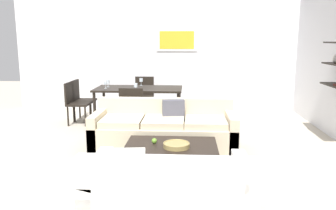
% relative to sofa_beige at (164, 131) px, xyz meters
% --- Properties ---
extents(ground_plane, '(18.00, 18.00, 0.00)m').
position_rel_sofa_beige_xyz_m(ground_plane, '(-0.02, -0.34, -0.29)').
color(ground_plane, '#BCB29E').
extents(back_wall_unit, '(8.40, 0.09, 2.70)m').
position_rel_sofa_beige_xyz_m(back_wall_unit, '(0.28, 3.19, 1.06)').
color(back_wall_unit, silver).
rests_on(back_wall_unit, ground).
extents(sofa_beige, '(2.27, 0.90, 0.78)m').
position_rel_sofa_beige_xyz_m(sofa_beige, '(0.00, 0.00, 0.00)').
color(sofa_beige, beige).
rests_on(sofa_beige, ground).
extents(loveseat_white, '(1.56, 0.90, 0.78)m').
position_rel_sofa_beige_xyz_m(loveseat_white, '(0.20, -2.28, 0.00)').
color(loveseat_white, white).
rests_on(loveseat_white, ground).
extents(coffee_table, '(1.21, 1.03, 0.38)m').
position_rel_sofa_beige_xyz_m(coffee_table, '(0.16, -1.09, -0.10)').
color(coffee_table, black).
rests_on(coffee_table, ground).
extents(decorative_bowl, '(0.35, 0.35, 0.06)m').
position_rel_sofa_beige_xyz_m(decorative_bowl, '(0.24, -1.10, 0.12)').
color(decorative_bowl, '#99844C').
rests_on(decorative_bowl, coffee_table).
extents(apple_on_coffee_table, '(0.07, 0.07, 0.07)m').
position_rel_sofa_beige_xyz_m(apple_on_coffee_table, '(-0.06, -0.95, 0.12)').
color(apple_on_coffee_table, '#669E2D').
rests_on(apple_on_coffee_table, coffee_table).
extents(dining_table, '(1.81, 0.91, 0.75)m').
position_rel_sofa_beige_xyz_m(dining_table, '(-0.66, 1.72, 0.39)').
color(dining_table, black).
rests_on(dining_table, ground).
extents(dining_chair_left_far, '(0.44, 0.44, 0.88)m').
position_rel_sofa_beige_xyz_m(dining_chair_left_far, '(-1.97, 1.93, 0.21)').
color(dining_chair_left_far, black).
rests_on(dining_chair_left_far, ground).
extents(dining_chair_head, '(0.44, 0.44, 0.88)m').
position_rel_sofa_beige_xyz_m(dining_chair_head, '(-0.66, 2.59, 0.21)').
color(dining_chair_head, black).
rests_on(dining_chair_head, ground).
extents(dining_chair_foot, '(0.44, 0.44, 0.88)m').
position_rel_sofa_beige_xyz_m(dining_chair_foot, '(-0.66, 0.86, 0.21)').
color(dining_chair_foot, black).
rests_on(dining_chair_foot, ground).
extents(dining_chair_left_near, '(0.44, 0.44, 0.88)m').
position_rel_sofa_beige_xyz_m(dining_chair_left_near, '(-1.97, 1.52, 0.21)').
color(dining_chair_left_near, black).
rests_on(dining_chair_left_near, ground).
extents(wine_glass_head, '(0.08, 0.08, 0.16)m').
position_rel_sofa_beige_xyz_m(wine_glass_head, '(-0.66, 2.12, 0.57)').
color(wine_glass_head, silver).
rests_on(wine_glass_head, dining_table).
extents(wine_glass_left_near, '(0.06, 0.06, 0.15)m').
position_rel_sofa_beige_xyz_m(wine_glass_left_near, '(-1.33, 1.61, 0.56)').
color(wine_glass_left_near, silver).
rests_on(wine_glass_left_near, dining_table).
extents(wine_glass_left_far, '(0.07, 0.07, 0.15)m').
position_rel_sofa_beige_xyz_m(wine_glass_left_far, '(-1.33, 1.84, 0.56)').
color(wine_glass_left_far, silver).
rests_on(wine_glass_left_far, dining_table).
extents(wine_glass_foot, '(0.07, 0.07, 0.15)m').
position_rel_sofa_beige_xyz_m(wine_glass_foot, '(-0.66, 1.33, 0.56)').
color(wine_glass_foot, silver).
rests_on(wine_glass_foot, dining_table).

